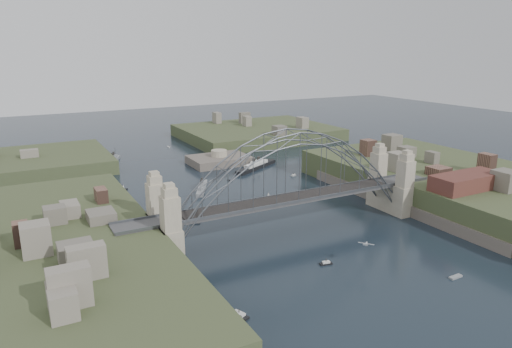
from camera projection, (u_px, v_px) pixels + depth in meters
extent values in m
plane|color=black|center=(291.00, 231.00, 113.05)|extent=(500.00, 500.00, 0.00)
cube|color=#454547|center=(292.00, 200.00, 110.95)|extent=(84.00, 6.00, 0.70)
cube|color=#4D5258|center=(299.00, 201.00, 108.25)|extent=(84.00, 0.25, 0.50)
cube|color=#4D5258|center=(285.00, 194.00, 113.35)|extent=(84.00, 0.25, 0.50)
cube|color=black|center=(292.00, 197.00, 110.80)|extent=(55.20, 5.20, 0.35)
cube|color=tan|center=(171.00, 226.00, 92.07)|extent=(3.40, 3.40, 17.70)
cube|color=tan|center=(156.00, 211.00, 100.57)|extent=(3.40, 3.40, 17.70)
cube|color=tan|center=(405.00, 184.00, 120.88)|extent=(3.40, 3.40, 17.70)
cube|color=tan|center=(378.00, 175.00, 129.37)|extent=(3.40, 3.40, 17.70)
cube|color=tan|center=(164.00, 240.00, 97.59)|extent=(4.08, 13.80, 8.00)
cube|color=tan|center=(389.00, 196.00, 126.40)|extent=(4.08, 13.80, 8.00)
cube|color=#3A4526|center=(26.00, 277.00, 86.00)|extent=(50.00, 90.00, 12.00)
cube|color=#5B5249|center=(147.00, 257.00, 96.55)|extent=(6.00, 70.00, 4.00)
cube|color=#3A4526|center=(455.00, 190.00, 139.04)|extent=(50.00, 90.00, 12.00)
cube|color=#5B5249|center=(399.00, 204.00, 129.01)|extent=(6.00, 70.00, 4.00)
cube|color=#3A4526|center=(22.00, 169.00, 168.50)|extent=(60.00, 45.00, 9.00)
cube|color=#3A4526|center=(257.00, 136.00, 229.19)|extent=(70.00, 55.00, 9.50)
cube|color=#5B5249|center=(219.00, 165.00, 178.15)|extent=(22.00, 16.00, 7.00)
cylinder|color=tan|center=(219.00, 153.00, 176.92)|extent=(6.00, 6.00, 2.40)
cube|color=#592D26|center=(467.00, 182.00, 118.64)|extent=(20.00, 8.00, 4.00)
cube|color=#454547|center=(500.00, 238.00, 106.90)|extent=(4.00, 22.00, 1.40)
cube|color=gray|center=(202.00, 189.00, 145.52)|extent=(9.17, 15.25, 1.42)
cube|color=gray|center=(202.00, 185.00, 145.24)|extent=(5.43, 8.58, 1.07)
cube|color=gray|center=(202.00, 183.00, 145.03)|extent=(2.86, 4.10, 0.71)
cylinder|color=black|center=(201.00, 182.00, 143.78)|extent=(0.77, 0.77, 1.42)
cylinder|color=black|center=(202.00, 180.00, 145.95)|extent=(0.77, 0.77, 1.42)
cylinder|color=#4D5258|center=(200.00, 186.00, 140.27)|extent=(0.14, 0.14, 3.56)
cylinder|color=#4D5258|center=(203.00, 177.00, 149.55)|extent=(0.14, 0.14, 3.56)
cube|color=gray|center=(114.00, 162.00, 179.92)|extent=(7.99, 15.81, 1.61)
cube|color=gray|center=(113.00, 159.00, 179.60)|extent=(4.81, 8.86, 1.21)
cube|color=gray|center=(113.00, 156.00, 179.36)|extent=(2.62, 4.20, 0.81)
cylinder|color=black|center=(113.00, 155.00, 178.09)|extent=(0.80, 0.80, 1.61)
cylinder|color=black|center=(114.00, 154.00, 180.26)|extent=(0.80, 0.80, 1.61)
cylinder|color=#4D5258|center=(111.00, 158.00, 174.59)|extent=(0.16, 0.16, 4.03)
cylinder|color=#4D5258|center=(115.00, 152.00, 183.86)|extent=(0.16, 0.16, 4.03)
cube|color=black|center=(256.00, 167.00, 171.27)|extent=(21.38, 13.79, 1.65)
cube|color=silver|center=(256.00, 164.00, 170.95)|extent=(12.06, 8.13, 1.24)
cube|color=silver|center=(256.00, 162.00, 170.70)|extent=(5.80, 4.26, 0.83)
cylinder|color=black|center=(254.00, 161.00, 169.22)|extent=(1.12, 1.12, 1.65)
cylinder|color=black|center=(259.00, 159.00, 171.81)|extent=(1.12, 1.12, 1.65)
cylinder|color=#4D5258|center=(246.00, 164.00, 165.02)|extent=(0.17, 0.17, 4.14)
cylinder|color=#4D5258|center=(266.00, 157.00, 176.12)|extent=(0.17, 0.17, 4.14)
cube|color=silver|center=(366.00, 244.00, 93.41)|extent=(1.42, 1.22, 0.28)
cube|color=silver|center=(366.00, 244.00, 93.39)|extent=(2.19, 2.65, 0.06)
cube|color=silver|center=(365.00, 245.00, 92.66)|extent=(0.74, 0.87, 0.35)
cube|color=silver|center=(194.00, 223.00, 117.80)|extent=(2.93, 1.97, 0.45)
cube|color=silver|center=(268.00, 198.00, 136.79)|extent=(1.63, 0.68, 0.45)
cylinder|color=#4D5258|center=(268.00, 195.00, 136.51)|extent=(0.08, 0.08, 2.20)
cone|color=silver|center=(268.00, 195.00, 136.51)|extent=(1.33, 1.12, 1.92)
cube|color=silver|center=(326.00, 264.00, 95.39)|extent=(2.71, 1.38, 0.45)
cube|color=silver|center=(326.00, 262.00, 95.28)|extent=(1.67, 1.04, 0.40)
cylinder|color=black|center=(326.00, 260.00, 95.16)|extent=(0.16, 0.16, 0.70)
cube|color=silver|center=(293.00, 176.00, 160.88)|extent=(2.20, 1.09, 0.45)
cube|color=silver|center=(293.00, 175.00, 160.78)|extent=(1.35, 0.82, 0.40)
cylinder|color=black|center=(293.00, 173.00, 160.66)|extent=(0.16, 0.16, 0.70)
cube|color=silver|center=(124.00, 190.00, 144.51)|extent=(3.19, 3.41, 0.45)
cylinder|color=#4D5258|center=(123.00, 187.00, 144.23)|extent=(0.08, 0.08, 2.20)
cone|color=silver|center=(123.00, 187.00, 144.23)|extent=(1.57, 1.59, 1.92)
cube|color=silver|center=(230.00, 180.00, 155.45)|extent=(1.51, 1.75, 0.45)
cube|color=silver|center=(456.00, 277.00, 89.93)|extent=(2.99, 1.08, 0.45)
cube|color=silver|center=(153.00, 172.00, 165.66)|extent=(1.35, 2.34, 0.45)
cube|color=silver|center=(341.00, 195.00, 139.94)|extent=(2.47, 1.68, 0.45)
cube|color=silver|center=(239.00, 316.00, 77.02)|extent=(2.49, 3.76, 0.45)
cube|color=silver|center=(239.00, 313.00, 76.92)|extent=(1.77, 2.37, 0.40)
cylinder|color=black|center=(239.00, 311.00, 76.80)|extent=(0.16, 0.16, 0.70)
cube|color=silver|center=(168.00, 147.00, 207.69)|extent=(0.90, 2.01, 0.45)
cube|color=silver|center=(111.00, 214.00, 123.91)|extent=(2.53, 1.98, 0.45)
cube|color=silver|center=(111.00, 213.00, 123.80)|extent=(1.62, 1.36, 0.40)
cylinder|color=black|center=(111.00, 211.00, 123.68)|extent=(0.16, 0.16, 0.70)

